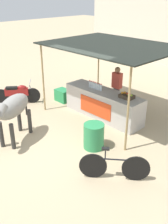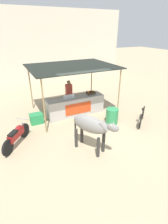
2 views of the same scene
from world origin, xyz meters
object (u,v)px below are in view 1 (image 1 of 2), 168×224
object	(u,v)px
bicycle_leaning	(114,167)
cow	(12,109)
stall_counter	(103,104)
motorcycle_parked	(17,93)
fruit_crate	(127,96)
cooler_box	(63,95)
water_barrel	(94,136)
vendor_behind_counter	(117,89)

from	to	relation	value
bicycle_leaning	cow	bearing A→B (deg)	-166.76
stall_counter	motorcycle_parked	xyz separation A→B (m)	(-3.14, -1.53, -0.05)
motorcycle_parked	bicycle_leaning	size ratio (longest dim) A/B	1.14
bicycle_leaning	motorcycle_parked	bearing A→B (deg)	171.98
stall_counter	motorcycle_parked	size ratio (longest dim) A/B	2.04
cow	motorcycle_parked	size ratio (longest dim) A/B	1.21
fruit_crate	cow	xyz separation A→B (m)	(-1.65, -3.12, -0.00)
cooler_box	motorcycle_parked	xyz separation A→B (m)	(-1.05, -1.43, 0.19)
cooler_box	cow	distance (m)	3.37
fruit_crate	bicycle_leaning	xyz separation A→B (m)	(1.52, -2.37, -0.68)
water_barrel	motorcycle_parked	xyz separation A→B (m)	(-4.31, 0.15, 0.06)
cooler_box	vendor_behind_counter	bearing A→B (deg)	22.60
stall_counter	water_barrel	distance (m)	2.05
fruit_crate	cooler_box	size ratio (longest dim) A/B	0.73
stall_counter	bicycle_leaning	bearing A→B (deg)	-43.22
vendor_behind_counter	water_barrel	xyz separation A→B (m)	(1.22, -2.43, -0.48)
fruit_crate	cow	distance (m)	3.53
vendor_behind_counter	motorcycle_parked	xyz separation A→B (m)	(-3.09, -2.28, -0.42)
cooler_box	stall_counter	bearing A→B (deg)	2.67
stall_counter	motorcycle_parked	world-z (taller)	stall_counter
water_barrel	bicycle_leaning	world-z (taller)	bicycle_leaning
cooler_box	water_barrel	distance (m)	3.63
vendor_behind_counter	cooler_box	size ratio (longest dim) A/B	2.75
vendor_behind_counter	motorcycle_parked	size ratio (longest dim) A/B	1.12
vendor_behind_counter	water_barrel	size ratio (longest dim) A/B	2.24
water_barrel	cow	xyz separation A→B (m)	(-1.88, -1.39, 0.67)
vendor_behind_counter	bicycle_leaning	xyz separation A→B (m)	(2.51, -3.07, -0.50)
fruit_crate	stall_counter	bearing A→B (deg)	-176.69
stall_counter	fruit_crate	size ratio (longest dim) A/B	6.82
vendor_behind_counter	fruit_crate	bearing A→B (deg)	-35.32
stall_counter	cow	bearing A→B (deg)	-102.97
stall_counter	fruit_crate	bearing A→B (deg)	3.31
fruit_crate	cooler_box	distance (m)	3.13
fruit_crate	cow	size ratio (longest dim) A/B	0.25
stall_counter	cow	world-z (taller)	cow
motorcycle_parked	bicycle_leaning	bearing A→B (deg)	-8.02
bicycle_leaning	fruit_crate	bearing A→B (deg)	122.72
water_barrel	fruit_crate	bearing A→B (deg)	97.76
cooler_box	bicycle_leaning	size ratio (longest dim) A/B	0.46
cow	water_barrel	bearing A→B (deg)	36.44
stall_counter	water_barrel	bearing A→B (deg)	-54.87
vendor_behind_counter	stall_counter	bearing A→B (deg)	-86.71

